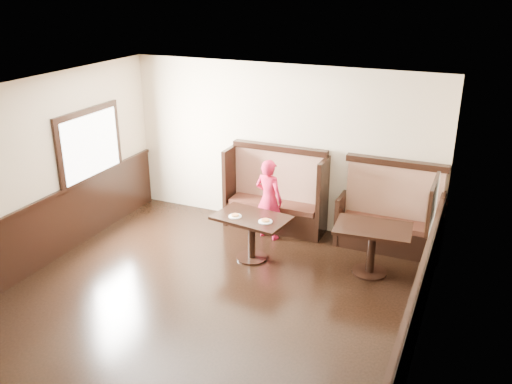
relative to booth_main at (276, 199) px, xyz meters
The scene contains 9 objects.
ground 3.34m from the booth_main, 90.00° to the right, with size 7.00×7.00×0.00m, color black.
room_shell 3.03m from the booth_main, 95.65° to the right, with size 7.00×7.00×7.00m.
booth_main is the anchor object (origin of this frame).
booth_neighbor 1.95m from the booth_main, ahead, with size 1.65×0.72×1.45m.
table_main 1.24m from the booth_main, 86.15° to the right, with size 1.21×0.85×0.71m.
table_neighbor 2.09m from the booth_main, 26.88° to the right, with size 1.14×0.80×0.75m.
child 0.46m from the booth_main, 84.96° to the right, with size 0.50×0.33×1.37m, color #B41332.
pizza_plate_left 1.36m from the booth_main, 96.23° to the right, with size 0.20×0.20×0.04m.
pizza_plate_right 1.38m from the booth_main, 75.31° to the right, with size 0.21×0.21×0.04m.
Camera 1 is at (3.12, -4.76, 4.07)m, focal length 38.00 mm.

